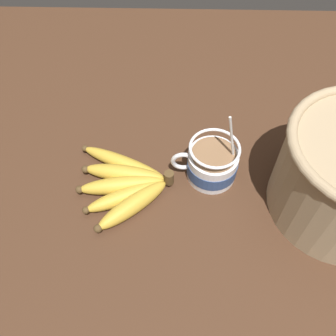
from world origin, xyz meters
The scene contains 3 objects.
table centered at (0.00, 0.00, 1.30)cm, with size 128.19×128.19×2.60cm.
coffee_mug centered at (-2.00, -1.51, 6.28)cm, with size 13.61×10.31×17.34cm.
banana_bunch centered at (15.32, 2.63, 4.34)cm, with size 20.08×22.02×4.12cm.
Camera 1 is at (5.79, 44.04, 66.99)cm, focal length 40.00 mm.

